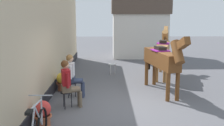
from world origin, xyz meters
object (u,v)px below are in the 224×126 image
object	(u,v)px
seated_visitor_far	(73,73)
flower_planter_inner_far	(62,81)
saddled_horse_near	(163,59)
saddled_horse_far	(163,49)
seated_visitor_near	(68,81)
flower_planter_nearest	(43,113)
flower_planter_farthest	(69,72)
spare_stool_white	(112,65)

from	to	relation	value
seated_visitor_far	flower_planter_inner_far	size ratio (longest dim) A/B	2.17
saddled_horse_near	flower_planter_inner_far	distance (m)	3.53
saddled_horse_near	saddled_horse_far	world-z (taller)	same
seated_visitor_near	saddled_horse_far	size ratio (longest dim) A/B	0.47
flower_planter_nearest	flower_planter_farthest	bearing A→B (deg)	90.28
spare_stool_white	saddled_horse_far	bearing A→B (deg)	-11.37
saddled_horse_far	flower_planter_farthest	xyz separation A→B (m)	(-3.93, -0.58, -0.82)
saddled_horse_far	spare_stool_white	world-z (taller)	saddled_horse_far
seated_visitor_far	flower_planter_nearest	xyz separation A→B (m)	(-0.43, -2.32, -0.44)
saddled_horse_near	flower_planter_inner_far	bearing A→B (deg)	173.74
flower_planter_inner_far	seated_visitor_near	bearing A→B (deg)	-74.97
saddled_horse_near	flower_planter_farthest	world-z (taller)	saddled_horse_near
seated_visitor_far	flower_planter_farthest	xyz separation A→B (m)	(-0.46, 2.27, -0.44)
seated_visitor_far	flower_planter_inner_far	bearing A→B (deg)	122.24
flower_planter_inner_far	flower_planter_farthest	distance (m)	1.53
saddled_horse_far	flower_planter_inner_far	xyz separation A→B (m)	(-3.94, -2.10, -0.82)
saddled_horse_near	saddled_horse_far	distance (m)	2.53
flower_planter_inner_far	flower_planter_nearest	bearing A→B (deg)	-89.38
saddled_horse_far	flower_planter_inner_far	world-z (taller)	saddled_horse_far
flower_planter_nearest	flower_planter_inner_far	bearing A→B (deg)	90.62
seated_visitor_near	spare_stool_white	size ratio (longest dim) A/B	3.02
flower_planter_nearest	flower_planter_farthest	size ratio (longest dim) A/B	1.00
seated_visitor_far	flower_planter_farthest	bearing A→B (deg)	101.36
seated_visitor_far	flower_planter_farthest	size ratio (longest dim) A/B	2.17
seated_visitor_near	flower_planter_farthest	bearing A→B (deg)	97.99
seated_visitor_near	flower_planter_inner_far	distance (m)	1.87
saddled_horse_far	flower_planter_inner_far	distance (m)	4.54
flower_planter_farthest	saddled_horse_near	bearing A→B (deg)	-29.22
seated_visitor_near	seated_visitor_far	size ratio (longest dim) A/B	1.00
flower_planter_inner_far	spare_stool_white	world-z (taller)	flower_planter_inner_far
saddled_horse_near	saddled_horse_far	xyz separation A→B (m)	(0.53, 2.48, 0.00)
seated_visitor_far	spare_stool_white	distance (m)	3.55
seated_visitor_far	saddled_horse_near	distance (m)	2.99
seated_visitor_near	flower_planter_nearest	bearing A→B (deg)	-108.68
saddled_horse_near	flower_planter_inner_far	world-z (taller)	saddled_horse_near
flower_planter_nearest	seated_visitor_near	bearing A→B (deg)	71.32
saddled_horse_near	flower_planter_nearest	size ratio (longest dim) A/B	4.63
flower_planter_nearest	flower_planter_farthest	distance (m)	4.59
seated_visitor_near	spare_stool_white	bearing A→B (deg)	73.09
seated_visitor_far	flower_planter_nearest	distance (m)	2.40
saddled_horse_far	spare_stool_white	size ratio (longest dim) A/B	6.36
saddled_horse_near	spare_stool_white	distance (m)	3.43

